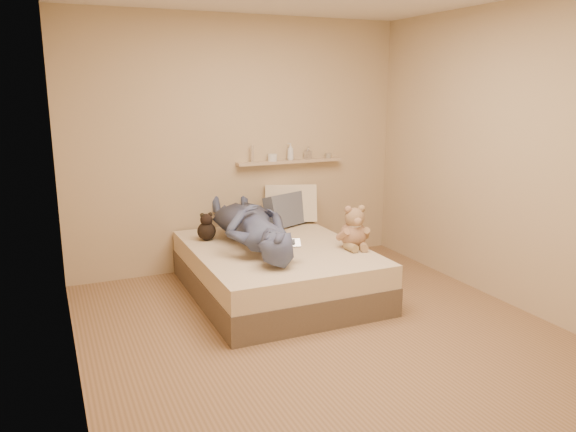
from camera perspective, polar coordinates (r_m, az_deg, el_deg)
name	(u,v)px	position (r m, az deg, el deg)	size (l,w,h in m)	color
room	(323,168)	(4.17, 3.62, 4.86)	(3.80, 3.80, 3.80)	#8C6848
bed	(276,270)	(5.24, -1.24, -5.51)	(1.50, 1.90, 0.45)	brown
game_console	(289,243)	(4.65, 0.08, -2.79)	(0.21, 0.13, 0.07)	#B1B3B9
teddy_bear	(354,230)	(5.12, 6.73, -1.47)	(0.33, 0.33, 0.40)	tan
dark_plush	(207,228)	(5.42, -8.28, -1.24)	(0.18, 0.18, 0.27)	black
pillow_cream	(291,204)	(6.07, 0.27, 1.24)	(0.55, 0.16, 0.40)	beige
pillow_grey	(286,210)	(5.90, -0.19, 0.60)	(0.50, 0.14, 0.34)	#585B6B
person	(251,224)	(5.18, -3.82, -0.81)	(0.62, 1.70, 0.41)	#3F4B63
wall_shelf	(290,162)	(6.07, 0.22, 5.56)	(1.20, 0.12, 0.03)	tan
shelf_bottles	(290,154)	(6.06, 0.20, 6.31)	(0.95, 0.10, 0.18)	white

